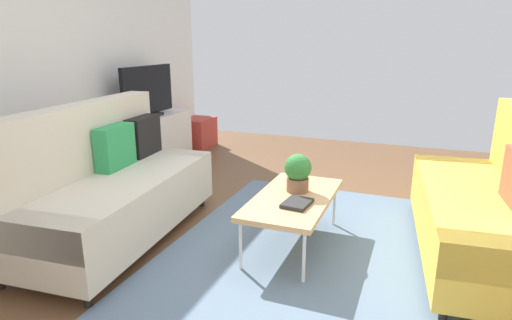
{
  "coord_description": "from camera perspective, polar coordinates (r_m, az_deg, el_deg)",
  "views": [
    {
      "loc": [
        -3.0,
        -0.81,
        1.59
      ],
      "look_at": [
        0.09,
        0.41,
        0.65
      ],
      "focal_mm": 29.97,
      "sensor_mm": 36.0,
      "label": 1
    }
  ],
  "objects": [
    {
      "name": "table_book_0",
      "position": [
        3.16,
        5.51,
        -5.76
      ],
      "size": [
        0.26,
        0.2,
        0.03
      ],
      "primitive_type": "cube",
      "rotation": [
        0.0,
        0.0,
        -0.1
      ],
      "color": "#262626",
      "rests_on": "coffee_table"
    },
    {
      "name": "storage_trunk",
      "position": [
        6.6,
        -7.72,
        3.65
      ],
      "size": [
        0.52,
        0.4,
        0.44
      ],
      "primitive_type": "cube",
      "color": "#B2382D",
      "rests_on": "ground_plane"
    },
    {
      "name": "ground_plane",
      "position": [
        3.49,
        5.82,
        -11.4
      ],
      "size": [
        7.68,
        7.68,
        0.0
      ],
      "primitive_type": "plane",
      "color": "brown"
    },
    {
      "name": "bottle_2",
      "position": [
        5.45,
        -15.22,
        6.41
      ],
      "size": [
        0.04,
        0.04,
        0.23
      ],
      "primitive_type": "cylinder",
      "color": "purple",
      "rests_on": "tv_console"
    },
    {
      "name": "area_rug",
      "position": [
        3.41,
        7.87,
        -12.07
      ],
      "size": [
        2.9,
        2.2,
        0.01
      ],
      "primitive_type": "cube",
      "color": "slate",
      "rests_on": "ground_plane"
    },
    {
      "name": "bottle_1",
      "position": [
        5.36,
        -15.93,
        6.26
      ],
      "size": [
        0.06,
        0.06,
        0.24
      ],
      "primitive_type": "cylinder",
      "color": "#3F8C4C",
      "rests_on": "tv_console"
    },
    {
      "name": "tv",
      "position": [
        5.61,
        -14.25,
        8.76
      ],
      "size": [
        1.0,
        0.2,
        0.64
      ],
      "color": "black",
      "rests_on": "tv_console"
    },
    {
      "name": "vase_0",
      "position": [
        5.23,
        -18.39,
        5.47
      ],
      "size": [
        0.09,
        0.09,
        0.17
      ],
      "primitive_type": "cylinder",
      "color": "#4C72B2",
      "rests_on": "tv_console"
    },
    {
      "name": "bottle_0",
      "position": [
        5.29,
        -16.6,
        5.69
      ],
      "size": [
        0.06,
        0.06,
        0.17
      ],
      "primitive_type": "cylinder",
      "color": "silver",
      "rests_on": "tv_console"
    },
    {
      "name": "couch_green",
      "position": [
        3.52,
        29.37,
        -5.3
      ],
      "size": [
        1.97,
        1.02,
        1.1
      ],
      "rotation": [
        0.0,
        0.0,
        0.1
      ],
      "color": "gold",
      "rests_on": "ground_plane"
    },
    {
      "name": "wall_far",
      "position": [
        4.7,
        -29.44,
        12.1
      ],
      "size": [
        6.4,
        0.12,
        2.9
      ],
      "primitive_type": "cube",
      "color": "white",
      "rests_on": "ground_plane"
    },
    {
      "name": "coffee_table",
      "position": [
        3.34,
        4.98,
        -5.29
      ],
      "size": [
        1.1,
        0.56,
        0.42
      ],
      "color": "tan",
      "rests_on": "ground_plane"
    },
    {
      "name": "potted_plant",
      "position": [
        3.39,
        5.61,
        -1.59
      ],
      "size": [
        0.22,
        0.22,
        0.3
      ],
      "color": "brown",
      "rests_on": "coffee_table"
    },
    {
      "name": "couch_beige",
      "position": [
        3.65,
        -18.83,
        -3.33
      ],
      "size": [
        1.96,
        1.0,
        1.1
      ],
      "rotation": [
        0.0,
        0.0,
        3.22
      ],
      "color": "beige",
      "rests_on": "ground_plane"
    },
    {
      "name": "tv_console",
      "position": [
        5.72,
        -13.99,
        2.48
      ],
      "size": [
        1.4,
        0.44,
        0.64
      ],
      "primitive_type": "cube",
      "color": "silver",
      "rests_on": "ground_plane"
    }
  ]
}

